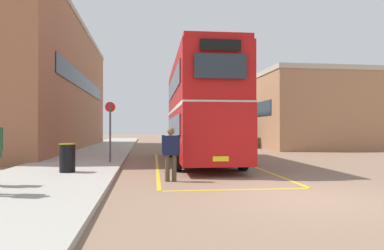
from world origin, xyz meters
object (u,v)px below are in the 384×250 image
bus_stop_sign (110,126)px  litter_bin (67,158)px  double_decker_bus (199,109)px  pedestrian_boarding (171,151)px  single_deck_bus (215,128)px

bus_stop_sign → litter_bin: bearing=-107.9°
double_decker_bus → pedestrian_boarding: (-1.77, -5.81, -1.58)m
pedestrian_boarding → litter_bin: 3.71m
litter_bin → single_deck_bus: bearing=64.9°
litter_bin → pedestrian_boarding: bearing=-25.5°
single_deck_bus → pedestrian_boarding: size_ratio=5.09×
litter_bin → double_decker_bus: bearing=39.5°
double_decker_bus → bus_stop_sign: size_ratio=4.19×
litter_bin → bus_stop_sign: (1.08, 3.35, 1.09)m
litter_bin → bus_stop_sign: size_ratio=0.37×
single_deck_bus → pedestrian_boarding: (-5.53, -20.52, -0.70)m
litter_bin → bus_stop_sign: bus_stop_sign is taller
pedestrian_boarding → double_decker_bus: bearing=73.0°
double_decker_bus → single_deck_bus: double_decker_bus is taller
single_deck_bus → bus_stop_sign: 17.42m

